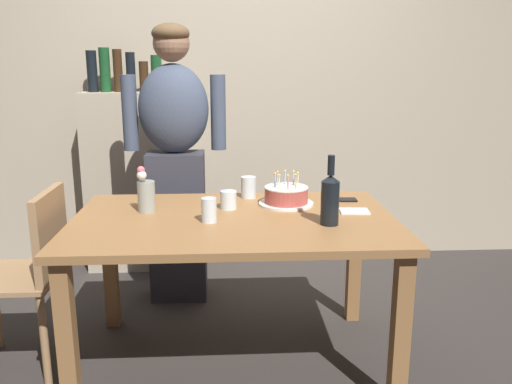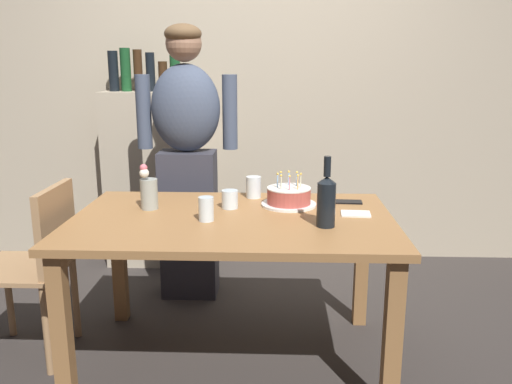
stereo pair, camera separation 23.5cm
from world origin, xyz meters
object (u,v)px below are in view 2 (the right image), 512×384
Objects in this scene: water_glass_near at (230,199)px; water_glass_side at (254,187)px; birthday_cake at (289,197)px; flower_vase at (149,191)px; person_man_bearded at (187,159)px; cell_phone at (348,202)px; water_glass_far at (206,209)px; napkin_stack at (356,214)px; wine_bottle at (326,200)px; dining_chair at (39,258)px.

water_glass_near is 0.79× the size of water_glass_side.
birthday_cake is 0.70m from flower_vase.
person_man_bearded is at bearing 137.07° from birthday_cake.
water_glass_side reaches higher than cell_phone.
water_glass_near is at bearing 68.14° from water_glass_far.
water_glass_near is 0.61m from cell_phone.
cell_phone is 1.01m from flower_vase.
napkin_stack is at bearing 142.05° from person_man_bearded.
wine_bottle reaches higher than water_glass_far.
water_glass_far is 0.36m from flower_vase.
water_glass_side is at bearing 139.46° from birthday_cake.
water_glass_far is at bearing 104.86° from person_man_bearded.
water_glass_near is at bearing 116.61° from person_man_bearded.
napkin_stack is (0.01, -0.22, 0.00)m from cell_phone.
water_glass_near is 0.62m from napkin_stack.
birthday_cake is 0.32m from cell_phone.
birthday_cake is 1.22× the size of flower_vase.
birthday_cake is 2.44× the size of water_glass_side.
flower_vase reaches higher than cell_phone.
birthday_cake reaches higher than dining_chair.
birthday_cake is at bearing 137.07° from person_man_bearded.
dining_chair is (-0.53, -0.11, -0.31)m from flower_vase.
water_glass_far is 0.81× the size of napkin_stack.
water_glass_near is 0.54m from wine_bottle.
water_glass_near is at bearing -116.33° from water_glass_side.
wine_bottle is 1.42m from dining_chair.
water_glass_side is at bearing 136.08° from person_man_bearded.
napkin_stack is (0.61, -0.09, -0.04)m from water_glass_near.
person_man_bearded is (-0.92, 0.72, 0.13)m from napkin_stack.
dining_chair is (-1.37, 0.15, -0.34)m from wine_bottle.
water_glass_near is 0.40× the size of flower_vase.
wine_bottle is at bearing -106.79° from cell_phone.
flower_vase is 0.66m from person_man_bearded.
cell_phone is at bearing 12.73° from birthday_cake.
water_glass_near is at bearing 98.46° from dining_chair.
water_glass_side is at bearing 123.88° from wine_bottle.
wine_bottle is at bearing 83.82° from dining_chair.
water_glass_far is at bearing -143.57° from birthday_cake.
flower_vase reaches higher than birthday_cake.
wine_bottle is 1.38× the size of flower_vase.
dining_chair reaches higher than water_glass_far.
dining_chair is at bearing -171.54° from water_glass_near.
wine_bottle is 2.29× the size of napkin_stack.
dining_chair is at bearing -168.57° from flower_vase.
water_glass_near is 0.81× the size of water_glass_far.
flower_vase is at bearing -175.58° from water_glass_near.
water_glass_side is at bearing 109.02° from dining_chair.
birthday_cake is 0.30m from water_glass_near.
water_glass_far is 0.77× the size of cell_phone.
person_man_bearded is (-0.91, 0.49, 0.13)m from cell_phone.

